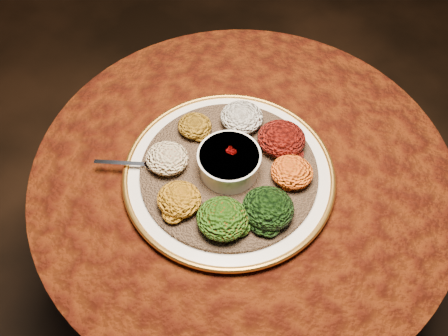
% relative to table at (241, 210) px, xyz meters
% --- Properties ---
extents(table, '(0.96, 0.96, 0.73)m').
position_rel_table_xyz_m(table, '(0.00, 0.00, 0.00)').
color(table, black).
rests_on(table, ground).
extents(platter, '(0.51, 0.51, 0.02)m').
position_rel_table_xyz_m(platter, '(-0.02, -0.03, 0.19)').
color(platter, silver).
rests_on(platter, table).
extents(injera, '(0.46, 0.46, 0.01)m').
position_rel_table_xyz_m(injera, '(-0.02, -0.03, 0.20)').
color(injera, brown).
rests_on(injera, platter).
extents(stew_bowl, '(0.14, 0.14, 0.06)m').
position_rel_table_xyz_m(stew_bowl, '(-0.02, -0.03, 0.24)').
color(stew_bowl, white).
rests_on(stew_bowl, injera).
extents(spoon, '(0.15, 0.06, 0.01)m').
position_rel_table_xyz_m(spoon, '(-0.19, -0.08, 0.21)').
color(spoon, silver).
rests_on(spoon, injera).
extents(portion_ayib, '(0.10, 0.09, 0.05)m').
position_rel_table_xyz_m(portion_ayib, '(-0.04, 0.10, 0.23)').
color(portion_ayib, silver).
rests_on(portion_ayib, injera).
extents(portion_kitfo, '(0.11, 0.10, 0.05)m').
position_rel_table_xyz_m(portion_kitfo, '(0.06, 0.07, 0.23)').
color(portion_kitfo, black).
rests_on(portion_kitfo, injera).
extents(portion_tikil, '(0.09, 0.09, 0.04)m').
position_rel_table_xyz_m(portion_tikil, '(0.11, -0.00, 0.23)').
color(portion_tikil, '#AD760E').
rests_on(portion_tikil, injera).
extents(portion_gomen, '(0.11, 0.10, 0.05)m').
position_rel_table_xyz_m(portion_gomen, '(0.09, -0.11, 0.23)').
color(portion_gomen, black).
rests_on(portion_gomen, injera).
extents(portion_mixveg, '(0.11, 0.10, 0.05)m').
position_rel_table_xyz_m(portion_mixveg, '(0.01, -0.16, 0.23)').
color(portion_mixveg, '#9C2B0A').
rests_on(portion_mixveg, injera).
extents(portion_kik, '(0.09, 0.09, 0.04)m').
position_rel_table_xyz_m(portion_kik, '(-0.09, -0.15, 0.23)').
color(portion_kik, '#B4690F').
rests_on(portion_kik, injera).
extents(portion_timatim, '(0.09, 0.09, 0.05)m').
position_rel_table_xyz_m(portion_timatim, '(-0.16, -0.06, 0.23)').
color(portion_timatim, maroon).
rests_on(portion_timatim, injera).
extents(portion_shiro, '(0.08, 0.07, 0.04)m').
position_rel_table_xyz_m(portion_shiro, '(-0.14, 0.05, 0.23)').
color(portion_shiro, '#946211').
rests_on(portion_shiro, injera).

